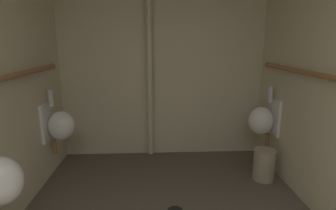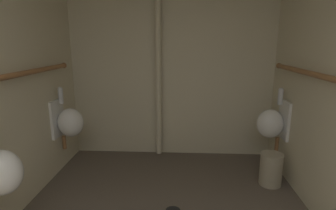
{
  "view_description": "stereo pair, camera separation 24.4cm",
  "coord_description": "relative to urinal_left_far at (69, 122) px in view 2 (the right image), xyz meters",
  "views": [
    {
      "loc": [
        -0.11,
        0.21,
        1.53
      ],
      "look_at": [
        0.01,
        2.58,
        0.97
      ],
      "focal_mm": 28.67,
      "sensor_mm": 36.0,
      "label": 1
    },
    {
      "loc": [
        0.14,
        0.21,
        1.53
      ],
      "look_at": [
        0.01,
        2.58,
        0.97
      ],
      "focal_mm": 28.67,
      "sensor_mm": 36.0,
      "label": 2
    }
  ],
  "objects": [
    {
      "name": "wall_back",
      "position": [
        1.19,
        0.62,
        0.75
      ],
      "size": [
        2.79,
        0.06,
        2.73
      ],
      "primitive_type": "cube",
      "color": "beige",
      "rests_on": "ground"
    },
    {
      "name": "urinal_left_far",
      "position": [
        0.0,
        0.0,
        0.0
      ],
      "size": [
        0.32,
        0.3,
        0.76
      ],
      "color": "white"
    },
    {
      "name": "urinal_right_mid",
      "position": [
        2.38,
        0.08,
        0.0
      ],
      "size": [
        0.32,
        0.3,
        0.76
      ],
      "color": "white"
    },
    {
      "name": "standpipe_back_wall",
      "position": [
        1.02,
        0.51,
        0.75
      ],
      "size": [
        0.08,
        0.08,
        2.68
      ],
      "primitive_type": "cylinder",
      "color": "beige",
      "rests_on": "ground"
    },
    {
      "name": "floor_drain",
      "position": [
        1.26,
        -0.76,
        -0.61
      ],
      "size": [
        0.14,
        0.14,
        0.01
      ],
      "primitive_type": "cylinder",
      "color": "black",
      "rests_on": "ground"
    },
    {
      "name": "waste_bin",
      "position": [
        2.31,
        -0.22,
        -0.44
      ],
      "size": [
        0.24,
        0.24,
        0.36
      ],
      "primitive_type": "cylinder",
      "color": "#9E937A",
      "rests_on": "ground"
    }
  ]
}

